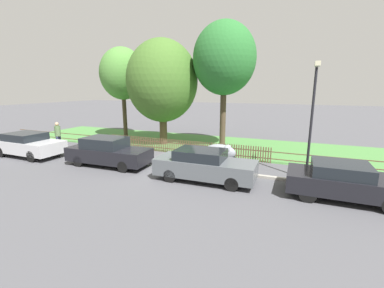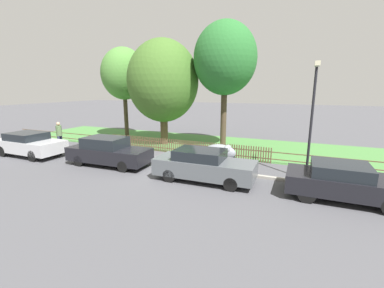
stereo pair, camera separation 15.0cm
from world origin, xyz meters
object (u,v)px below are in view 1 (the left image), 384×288
parked_car_navy_estate (204,165)px  covered_motorcycle (221,152)px  parked_car_black_saloon (108,152)px  tree_mid_park (224,59)px  street_lamp (313,107)px  tree_nearest_kerb (122,74)px  parked_car_red_compact (344,181)px  pedestrian_near_fence (58,134)px  tree_behind_motorcycle (162,81)px  parked_car_silver_hatchback (28,144)px

parked_car_navy_estate → covered_motorcycle: parked_car_navy_estate is taller
parked_car_black_saloon → tree_mid_park: (4.46, 6.26, 5.12)m
parked_car_black_saloon → street_lamp: size_ratio=0.89×
covered_motorcycle → tree_nearest_kerb: tree_nearest_kerb is taller
parked_car_red_compact → parked_car_navy_estate: bearing=-178.0°
parked_car_red_compact → covered_motorcycle: bearing=154.4°
parked_car_black_saloon → pedestrian_near_fence: bearing=160.7°
parked_car_black_saloon → street_lamp: 10.14m
covered_motorcycle → parked_car_navy_estate: bearing=-88.5°
parked_car_navy_estate → street_lamp: size_ratio=0.88×
parked_car_red_compact → tree_behind_motorcycle: 12.91m
tree_behind_motorcycle → tree_mid_park: tree_mid_park is taller
tree_mid_park → parked_car_silver_hatchback: bearing=-147.2°
parked_car_red_compact → covered_motorcycle: size_ratio=2.17×
parked_car_navy_estate → tree_mid_park: (-1.03, 6.50, 5.15)m
covered_motorcycle → tree_nearest_kerb: bearing=155.2°
parked_car_navy_estate → parked_car_black_saloon: bearing=176.4°
parked_car_silver_hatchback → tree_nearest_kerb: 8.69m
parked_car_black_saloon → parked_car_red_compact: bearing=-2.5°
parked_car_red_compact → pedestrian_near_fence: 16.72m
tree_nearest_kerb → tree_mid_park: (8.56, -0.71, 0.72)m
parked_car_silver_hatchback → covered_motorcycle: bearing=15.1°
parked_car_black_saloon → parked_car_red_compact: parked_car_black_saloon is taller
tree_nearest_kerb → parked_car_silver_hatchback: bearing=-102.7°
tree_mid_park → street_lamp: (5.23, -4.68, -2.62)m
parked_car_black_saloon → covered_motorcycle: parked_car_black_saloon is taller
parked_car_red_compact → pedestrian_near_fence: size_ratio=2.22×
street_lamp → tree_behind_motorcycle: bearing=155.9°
parked_car_navy_estate → parked_car_red_compact: parked_car_navy_estate is taller
parked_car_navy_estate → parked_car_red_compact: size_ratio=1.10×
parked_car_red_compact → covered_motorcycle: (-5.49, 2.66, -0.05)m
tree_nearest_kerb → tree_behind_motorcycle: tree_behind_motorcycle is taller
tree_mid_park → street_lamp: tree_mid_park is taller
parked_car_red_compact → parked_car_black_saloon: bearing=179.8°
pedestrian_near_fence → parked_car_navy_estate: bearing=64.3°
parked_car_silver_hatchback → tree_mid_park: tree_mid_park is taller
parked_car_silver_hatchback → parked_car_navy_estate: parked_car_silver_hatchback is taller
parked_car_silver_hatchback → parked_car_red_compact: (16.65, 0.26, -0.03)m
parked_car_silver_hatchback → parked_car_navy_estate: (11.24, 0.09, -0.02)m
parked_car_red_compact → tree_nearest_kerb: 17.17m
parked_car_black_saloon → covered_motorcycle: 6.01m
parked_car_red_compact → tree_behind_motorcycle: bearing=151.4°
parked_car_red_compact → tree_mid_park: bearing=135.7°
parked_car_navy_estate → street_lamp: bearing=22.4°
tree_nearest_kerb → pedestrian_near_fence: bearing=-107.1°
tree_behind_motorcycle → pedestrian_near_fence: bearing=-144.7°
parked_car_navy_estate → tree_behind_motorcycle: tree_behind_motorcycle is taller
covered_motorcycle → pedestrian_near_fence: pedestrian_near_fence is taller
parked_car_black_saloon → tree_mid_park: 9.24m
parked_car_black_saloon → pedestrian_near_fence: (-5.70, 1.77, 0.28)m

